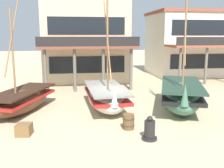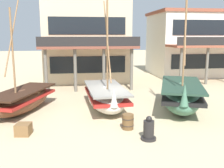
# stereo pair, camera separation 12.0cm
# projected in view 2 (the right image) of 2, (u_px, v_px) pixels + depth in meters

# --- Properties ---
(ground_plane) EXTENTS (120.00, 120.00, 0.00)m
(ground_plane) POSITION_uv_depth(u_px,v_px,m) (114.00, 112.00, 14.37)
(ground_plane) COLOR tan
(fishing_boat_near_left) EXTENTS (2.29, 5.15, 6.13)m
(fishing_boat_near_left) POSITION_uv_depth(u_px,v_px,m) (106.00, 97.00, 14.82)
(fishing_boat_near_left) COLOR silver
(fishing_boat_near_left) RESTS_ON ground
(fishing_boat_centre_large) EXTENTS (3.89, 5.90, 7.00)m
(fishing_boat_centre_large) POSITION_uv_depth(u_px,v_px,m) (181.00, 95.00, 14.66)
(fishing_boat_centre_large) COLOR #427056
(fishing_boat_centre_large) RESTS_ON ground
(fishing_boat_far_right) EXTENTS (3.33, 5.19, 6.07)m
(fishing_boat_far_right) POSITION_uv_depth(u_px,v_px,m) (22.00, 100.00, 14.27)
(fishing_boat_far_right) COLOR brown
(fishing_boat_far_right) RESTS_ON ground
(capstan_winch) EXTENTS (0.63, 0.63, 1.01)m
(capstan_winch) POSITION_uv_depth(u_px,v_px,m) (149.00, 130.00, 10.47)
(capstan_winch) COLOR black
(capstan_winch) RESTS_ON ground
(wooden_barrel) EXTENTS (0.56, 0.56, 0.70)m
(wooden_barrel) POSITION_uv_depth(u_px,v_px,m) (128.00, 122.00, 11.67)
(wooden_barrel) COLOR brown
(wooden_barrel) RESTS_ON ground
(cargo_crate) EXTENTS (0.69, 0.69, 0.51)m
(cargo_crate) POSITION_uv_depth(u_px,v_px,m) (23.00, 129.00, 10.99)
(cargo_crate) COLOR brown
(cargo_crate) RESTS_ON ground
(harbor_building_main) EXTENTS (7.85, 8.99, 9.97)m
(harbor_building_main) POSITION_uv_depth(u_px,v_px,m) (86.00, 27.00, 24.01)
(harbor_building_main) COLOR beige
(harbor_building_main) RESTS_ON ground
(harbor_building_annex) EXTENTS (8.60, 9.69, 6.68)m
(harbor_building_annex) POSITION_uv_depth(u_px,v_px,m) (192.00, 44.00, 27.59)
(harbor_building_annex) COLOR silver
(harbor_building_annex) RESTS_ON ground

